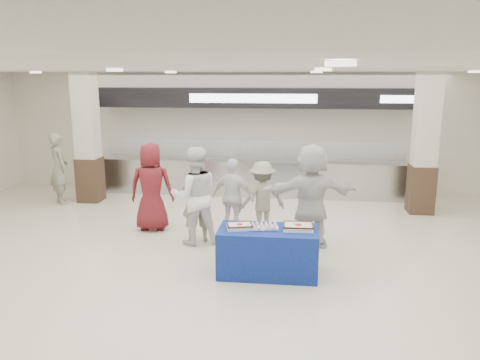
# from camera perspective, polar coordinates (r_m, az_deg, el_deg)

# --- Properties ---
(ground) EXTENTS (14.00, 14.00, 0.00)m
(ground) POSITION_cam_1_polar(r_m,az_deg,el_deg) (7.47, -2.67, -11.84)
(ground) COLOR beige
(ground) RESTS_ON ground
(serving_line) EXTENTS (8.70, 0.85, 2.80)m
(serving_line) POSITION_cam_1_polar(r_m,az_deg,el_deg) (12.31, 1.66, 3.50)
(serving_line) COLOR #AFB1B6
(serving_line) RESTS_ON ground
(column_left) EXTENTS (0.55, 0.55, 3.20)m
(column_left) POSITION_cam_1_polar(r_m,az_deg,el_deg) (12.18, -18.08, 4.56)
(column_left) COLOR #322217
(column_left) RESTS_ON ground
(column_right) EXTENTS (0.55, 0.55, 3.20)m
(column_right) POSITION_cam_1_polar(r_m,az_deg,el_deg) (11.36, 21.56, 3.78)
(column_right) COLOR #322217
(column_right) RESTS_ON ground
(display_table) EXTENTS (1.56, 0.80, 0.75)m
(display_table) POSITION_cam_1_polar(r_m,az_deg,el_deg) (7.48, 3.41, -8.70)
(display_table) COLOR navy
(display_table) RESTS_ON ground
(sheet_cake_left) EXTENTS (0.46, 0.40, 0.09)m
(sheet_cake_left) POSITION_cam_1_polar(r_m,az_deg,el_deg) (7.36, -0.04, -5.59)
(sheet_cake_left) COLOR silver
(sheet_cake_left) RESTS_ON display_table
(sheet_cake_right) EXTENTS (0.47, 0.37, 0.10)m
(sheet_cake_right) POSITION_cam_1_polar(r_m,az_deg,el_deg) (7.36, 7.11, -5.63)
(sheet_cake_right) COLOR silver
(sheet_cake_right) RESTS_ON display_table
(cupcake_tray) EXTENTS (0.40, 0.34, 0.06)m
(cupcake_tray) POSITION_cam_1_polar(r_m,az_deg,el_deg) (7.37, 3.02, -5.69)
(cupcake_tray) COLOR #ACACB1
(cupcake_tray) RESTS_ON display_table
(civilian_maroon) EXTENTS (0.94, 0.67, 1.79)m
(civilian_maroon) POSITION_cam_1_polar(r_m,az_deg,el_deg) (9.62, -10.74, -0.83)
(civilian_maroon) COLOR maroon
(civilian_maroon) RESTS_ON ground
(soldier_a) EXTENTS (0.62, 0.46, 1.58)m
(soldier_a) POSITION_cam_1_polar(r_m,az_deg,el_deg) (8.85, -5.32, -2.53)
(soldier_a) COLOR gray
(soldier_a) RESTS_ON ground
(chef_tall) EXTENTS (1.08, 0.97, 1.84)m
(chef_tall) POSITION_cam_1_polar(r_m,az_deg,el_deg) (8.70, -5.52, -1.94)
(chef_tall) COLOR white
(chef_tall) RESTS_ON ground
(chef_short) EXTENTS (0.97, 0.64, 1.53)m
(chef_short) POSITION_cam_1_polar(r_m,az_deg,el_deg) (9.18, -0.85, -2.10)
(chef_short) COLOR white
(chef_short) RESTS_ON ground
(soldier_b) EXTENTS (1.09, 0.87, 1.47)m
(soldier_b) POSITION_cam_1_polar(r_m,az_deg,el_deg) (9.24, 2.71, -2.21)
(soldier_b) COLOR gray
(soldier_b) RESTS_ON ground
(civilian_white) EXTENTS (1.86, 0.91, 1.92)m
(civilian_white) POSITION_cam_1_polar(r_m,az_deg,el_deg) (8.59, 8.63, -1.91)
(civilian_white) COLOR silver
(civilian_white) RESTS_ON ground
(soldier_bg) EXTENTS (0.76, 0.75, 1.77)m
(soldier_bg) POSITION_cam_1_polar(r_m,az_deg,el_deg) (12.28, -21.20, 1.34)
(soldier_bg) COLOR gray
(soldier_bg) RESTS_ON ground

